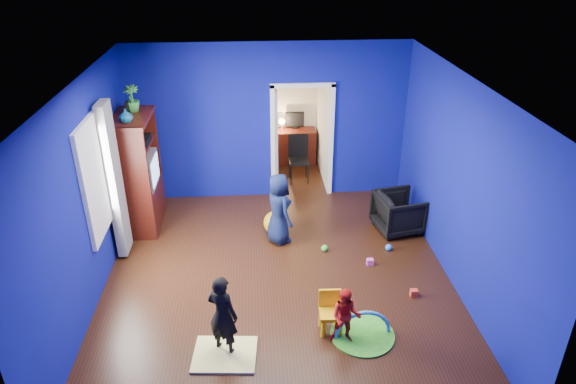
{
  "coord_description": "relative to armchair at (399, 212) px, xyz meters",
  "views": [
    {
      "loc": [
        -0.3,
        -6.09,
        4.54
      ],
      "look_at": [
        0.17,
        0.4,
        1.23
      ],
      "focal_mm": 32.0,
      "sensor_mm": 36.0,
      "label": 1
    }
  ],
  "objects": [
    {
      "name": "wall_back",
      "position": [
        -2.1,
        1.48,
        1.11
      ],
      "size": [
        5.0,
        0.02,
        2.9
      ],
      "primitive_type": "cube",
      "color": "navy",
      "rests_on": "floor"
    },
    {
      "name": "crt_tv",
      "position": [
        -4.27,
        0.51,
        0.68
      ],
      "size": [
        0.46,
        0.7,
        0.54
      ],
      "primitive_type": "cube",
      "color": "silver",
      "rests_on": "tv_armoire"
    },
    {
      "name": "window_left",
      "position": [
        -4.58,
        -0.92,
        1.21
      ],
      "size": [
        0.03,
        0.95,
        1.55
      ],
      "primitive_type": "cube",
      "color": "white",
      "rests_on": "wall_left"
    },
    {
      "name": "kid_chair",
      "position": [
        -1.5,
        -2.38,
        -0.09
      ],
      "size": [
        0.29,
        0.29,
        0.5
      ],
      "primitive_type": "cube",
      "rotation": [
        0.0,
        0.0,
        -0.04
      ],
      "color": "yellow",
      "rests_on": "floor"
    },
    {
      "name": "vase",
      "position": [
        -4.31,
        0.21,
        1.73
      ],
      "size": [
        0.21,
        0.21,
        0.21
      ],
      "primitive_type": "imported",
      "rotation": [
        0.0,
        0.0,
        0.02
      ],
      "color": "#0C5463",
      "rests_on": "tv_armoire"
    },
    {
      "name": "tv_armoire",
      "position": [
        -4.31,
        0.51,
        0.64
      ],
      "size": [
        0.58,
        1.14,
        1.96
      ],
      "primitive_type": "cube",
      "color": "#40160A",
      "rests_on": "floor"
    },
    {
      "name": "desk_lamp",
      "position": [
        -1.78,
        3.05,
        0.59
      ],
      "size": [
        0.14,
        0.14,
        0.14
      ],
      "primitive_type": "sphere",
      "color": "#FFD88C",
      "rests_on": "study_desk"
    },
    {
      "name": "wall_right",
      "position": [
        0.4,
        -1.27,
        1.11
      ],
      "size": [
        0.02,
        5.5,
        2.9
      ],
      "primitive_type": "cube",
      "color": "navy",
      "rests_on": "floor"
    },
    {
      "name": "child_black",
      "position": [
        -2.83,
        -2.62,
        0.2
      ],
      "size": [
        0.47,
        0.42,
        1.08
      ],
      "primitive_type": "imported",
      "rotation": [
        0.0,
        0.0,
        2.61
      ],
      "color": "black",
      "rests_on": "floor"
    },
    {
      "name": "toy_0",
      "position": [
        -0.24,
        -1.78,
        -0.29
      ],
      "size": [
        0.1,
        0.08,
        0.1
      ],
      "primitive_type": "cube",
      "color": "red",
      "rests_on": "floor"
    },
    {
      "name": "armchair",
      "position": [
        0.0,
        0.0,
        0.0
      ],
      "size": [
        0.87,
        0.85,
        0.67
      ],
      "primitive_type": "imported",
      "rotation": [
        0.0,
        0.0,
        1.77
      ],
      "color": "black",
      "rests_on": "floor"
    },
    {
      "name": "curtain",
      "position": [
        -4.47,
        -0.37,
        0.91
      ],
      "size": [
        0.14,
        0.42,
        2.4
      ],
      "primitive_type": "cube",
      "color": "slate",
      "rests_on": "floor"
    },
    {
      "name": "book_shelf",
      "position": [
        -1.5,
        3.1,
        1.68
      ],
      "size": [
        0.88,
        0.24,
        0.04
      ],
      "primitive_type": "cube",
      "color": "white",
      "rests_on": "study_desk"
    },
    {
      "name": "toy_3",
      "position": [
        -0.68,
        -0.99,
        -0.29
      ],
      "size": [
        0.1,
        0.08,
        0.1
      ],
      "primitive_type": "cube",
      "color": "#D951B4",
      "rests_on": "floor"
    },
    {
      "name": "toy_1",
      "position": [
        -0.3,
        -0.62,
        -0.28
      ],
      "size": [
        0.11,
        0.11,
        0.11
      ],
      "primitive_type": "sphere",
      "color": "blue",
      "rests_on": "floor"
    },
    {
      "name": "study_desk",
      "position": [
        -1.5,
        2.99,
        0.04
      ],
      "size": [
        0.88,
        0.44,
        0.75
      ],
      "primitive_type": "cube",
      "color": "#3D140A",
      "rests_on": "floor"
    },
    {
      "name": "potted_plant",
      "position": [
        -4.31,
        0.73,
        1.84
      ],
      "size": [
        0.25,
        0.25,
        0.43
      ],
      "primitive_type": "imported",
      "rotation": [
        0.0,
        0.0,
        0.05
      ],
      "color": "green",
      "rests_on": "tv_armoire"
    },
    {
      "name": "folding_chair",
      "position": [
        -1.5,
        2.03,
        0.12
      ],
      "size": [
        0.4,
        0.4,
        0.92
      ],
      "primitive_type": "cube",
      "color": "black",
      "rests_on": "floor"
    },
    {
      "name": "yellow_blanket",
      "position": [
        -2.83,
        -2.72,
        -0.32
      ],
      "size": [
        0.8,
        0.66,
        0.03
      ],
      "primitive_type": "cube",
      "rotation": [
        0.0,
        0.0,
        -0.08
      ],
      "color": "#F2E07A",
      "rests_on": "floor"
    },
    {
      "name": "play_mat",
      "position": [
        -1.11,
        -2.5,
        -0.33
      ],
      "size": [
        0.81,
        0.81,
        0.02
      ],
      "primitive_type": "cylinder",
      "color": "#418F20",
      "rests_on": "floor"
    },
    {
      "name": "hopper_ball",
      "position": [
        -2.08,
        0.05,
        -0.14
      ],
      "size": [
        0.39,
        0.39,
        0.39
      ],
      "primitive_type": "sphere",
      "color": "yellow",
      "rests_on": "floor"
    },
    {
      "name": "toy_arch",
      "position": [
        -1.11,
        -2.5,
        -0.32
      ],
      "size": [
        0.73,
        0.1,
        0.73
      ],
      "primitive_type": "torus",
      "rotation": [
        1.57,
        0.0,
        0.07
      ],
      "color": "#3F8CD8",
      "rests_on": "floor"
    },
    {
      "name": "wall_left",
      "position": [
        -4.6,
        -1.27,
        1.11
      ],
      "size": [
        0.02,
        5.5,
        2.9
      ],
      "primitive_type": "cube",
      "color": "navy",
      "rests_on": "floor"
    },
    {
      "name": "toy_2",
      "position": [
        -1.32,
        -0.56,
        -0.28
      ],
      "size": [
        0.11,
        0.11,
        0.11
      ],
      "primitive_type": "sphere",
      "color": "green",
      "rests_on": "floor"
    },
    {
      "name": "ceiling",
      "position": [
        -2.1,
        -1.27,
        2.56
      ],
      "size": [
        5.0,
        5.5,
        0.01
      ],
      "primitive_type": "cube",
      "color": "white",
      "rests_on": "wall_back"
    },
    {
      "name": "wall_front",
      "position": [
        -2.1,
        -4.02,
        1.11
      ],
      "size": [
        5.0,
        0.02,
        2.9
      ],
      "primitive_type": "cube",
      "color": "navy",
      "rests_on": "floor"
    },
    {
      "name": "toddler_red",
      "position": [
        -1.35,
        -2.58,
        0.05
      ],
      "size": [
        0.43,
        0.36,
        0.77
      ],
      "primitive_type": "imported",
      "rotation": [
        0.0,
        0.0,
        -0.22
      ],
      "color": "red",
      "rests_on": "floor"
    },
    {
      "name": "doorway",
      "position": [
        -1.5,
        1.48,
        0.71
      ],
      "size": [
        1.16,
        0.1,
        2.1
      ],
      "primitive_type": "cube",
      "color": "white",
      "rests_on": "floor"
    },
    {
      "name": "child_navy",
      "position": [
        -2.03,
        -0.2,
        0.26
      ],
      "size": [
        0.59,
        0.69,
        1.19
      ],
      "primitive_type": "imported",
      "rotation": [
        0.0,
        0.0,
        2.02
      ],
      "color": "black",
      "rests_on": "floor"
    },
    {
      "name": "desk_monitor",
      "position": [
        -1.5,
        3.11,
        0.61
      ],
      "size": [
        0.4,
        0.05,
        0.32
      ],
      "primitive_type": "cube",
      "color": "black",
      "rests_on": "study_desk"
    },
    {
      "name": "alcove",
      "position": [
        -1.5,
        2.35,
        0.91
      ],
      "size": [
        1.0,
        1.75,
        2.5
      ],
      "primitive_type": null,
      "color": "silver",
      "rests_on": "floor"
    },
    {
      "name": "floor",
      "position": [
        -2.1,
        -1.27,
        -0.34
      ],
      "size": [
        5.0,
        5.5,
        0.01
      ],
      "primitive_type": "cube",
      "color": "black",
      "rests_on": "ground"
    }
  ]
}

